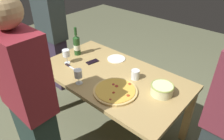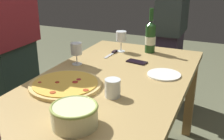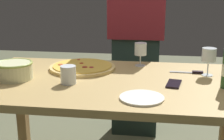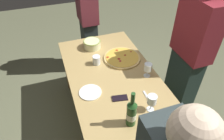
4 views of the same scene
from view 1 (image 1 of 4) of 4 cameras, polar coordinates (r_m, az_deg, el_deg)
The scene contains 13 objects.
ground_plane at distance 2.67m, azimuth -0.00°, elevation -14.79°, with size 8.00×8.00×0.00m, color #616449.
dining_table at distance 2.23m, azimuth -0.00°, elevation -3.25°, with size 1.60×0.90×0.75m.
pizza at distance 1.94m, azimuth 0.91°, elevation -5.77°, with size 0.42×0.42×0.03m.
serving_bowl at distance 1.94m, azimuth 13.61°, elevation -5.14°, with size 0.21×0.21×0.10m.
wine_bottle at distance 2.55m, azimuth -9.70°, elevation 6.88°, with size 0.08×0.08×0.35m.
wine_glass_near_pizza at distance 2.39m, azimuth -12.55°, elevation 4.41°, with size 0.08×0.08×0.17m.
wine_glass_by_bottle at distance 2.02m, azimuth -9.33°, elevation -1.07°, with size 0.08×0.08×0.15m.
cup_amber at distance 2.10m, azimuth 6.45°, elevation -1.24°, with size 0.08×0.08×0.10m, color white.
side_plate at distance 2.46m, azimuth 1.19°, elevation 3.12°, with size 0.21×0.21×0.01m, color white.
cell_phone at distance 2.41m, azimuth -5.41°, elevation 2.29°, with size 0.07×0.14×0.01m, color black.
pizza_knife at distance 2.36m, azimuth -11.59°, elevation 1.01°, with size 0.20×0.03×0.02m.
person_guest_left at distance 3.05m, azimuth -16.17°, elevation 8.83°, with size 0.43×0.24×1.60m.
person_guest_right at distance 1.75m, azimuth -21.78°, elevation -8.79°, with size 0.45×0.24×1.72m.
Camera 1 is at (-1.21, 1.35, 1.96)m, focal length 33.12 mm.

